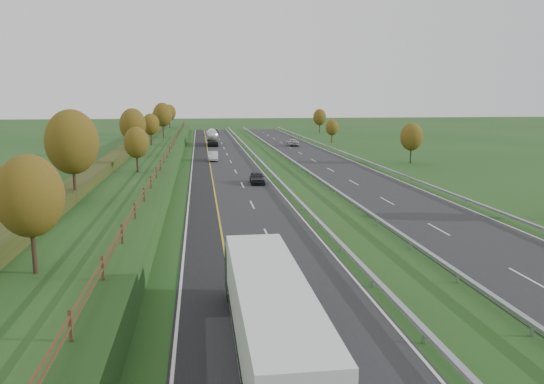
{
  "coord_description": "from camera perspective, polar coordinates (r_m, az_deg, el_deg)",
  "views": [
    {
      "loc": [
        -3.79,
        -16.5,
        10.6
      ],
      "look_at": [
        2.55,
        29.87,
        2.2
      ],
      "focal_mm": 35.0,
      "sensor_mm": 36.0,
      "label": 1
    }
  ],
  "objects": [
    {
      "name": "ground",
      "position": [
        73.23,
        1.56,
        1.85
      ],
      "size": [
        400.0,
        400.0,
        0.0
      ],
      "primitive_type": "plane",
      "color": "#1E4518",
      "rests_on": "ground"
    },
    {
      "name": "near_carriageway",
      "position": [
        77.32,
        -4.9,
        2.27
      ],
      "size": [
        10.5,
        200.0,
        0.04
      ],
      "primitive_type": "cube",
      "color": "#242427",
      "rests_on": "ground"
    },
    {
      "name": "far_carriageway",
      "position": [
        79.85,
        7.02,
        2.48
      ],
      "size": [
        10.5,
        200.0,
        0.04
      ],
      "primitive_type": "cube",
      "color": "#242427",
      "rests_on": "ground"
    },
    {
      "name": "hard_shoulder",
      "position": [
        77.23,
        -7.69,
        2.21
      ],
      "size": [
        3.0,
        200.0,
        0.04
      ],
      "primitive_type": "cube",
      "color": "black",
      "rests_on": "ground"
    },
    {
      "name": "lane_markings",
      "position": [
        77.77,
        -0.18,
        2.38
      ],
      "size": [
        26.75,
        200.0,
        0.01
      ],
      "color": "silver",
      "rests_on": "near_carriageway"
    },
    {
      "name": "embankment_left",
      "position": [
        77.65,
        -14.55,
        2.75
      ],
      "size": [
        12.0,
        200.0,
        2.0
      ],
      "primitive_type": "cube",
      "color": "#1E4518",
      "rests_on": "ground"
    },
    {
      "name": "hedge_left",
      "position": [
        77.73,
        -16.07,
        3.83
      ],
      "size": [
        2.2,
        180.0,
        1.1
      ],
      "primitive_type": "cube",
      "color": "#2B3616",
      "rests_on": "embankment_left"
    },
    {
      "name": "fence_left",
      "position": [
        76.64,
        -11.29,
        4.08
      ],
      "size": [
        0.12,
        189.06,
        1.2
      ],
      "color": "#422B19",
      "rests_on": "embankment_left"
    },
    {
      "name": "median_barrier_near",
      "position": [
        77.73,
        -0.71,
        2.79
      ],
      "size": [
        0.32,
        200.0,
        0.71
      ],
      "color": "#96989E",
      "rests_on": "ground"
    },
    {
      "name": "median_barrier_far",
      "position": [
        78.51,
        2.99,
        2.85
      ],
      "size": [
        0.32,
        200.0,
        0.71
      ],
      "color": "#96989E",
      "rests_on": "ground"
    },
    {
      "name": "outer_barrier_far",
      "position": [
        81.44,
        10.98,
        2.95
      ],
      "size": [
        0.32,
        200.0,
        0.71
      ],
      "color": "#96989E",
      "rests_on": "ground"
    },
    {
      "name": "trees_left",
      "position": [
        73.78,
        -14.76,
        6.55
      ],
      "size": [
        6.64,
        164.3,
        7.66
      ],
      "color": "#2D2116",
      "rests_on": "embankment_left"
    },
    {
      "name": "trees_far",
      "position": [
        111.1,
        9.9,
        6.75
      ],
      "size": [
        8.45,
        118.6,
        7.12
      ],
      "color": "#2D2116",
      "rests_on": "ground"
    },
    {
      "name": "box_lorry",
      "position": [
        20.98,
        -0.51,
        -13.05
      ],
      "size": [
        2.58,
        16.28,
        4.06
      ],
      "color": "black",
      "rests_on": "near_carriageway"
    },
    {
      "name": "road_tanker",
      "position": [
        120.19,
        -6.45,
        5.94
      ],
      "size": [
        2.4,
        11.22,
        3.46
      ],
      "color": "silver",
      "rests_on": "near_carriageway"
    },
    {
      "name": "car_dark_near",
      "position": [
        65.67,
        -1.61,
        1.57
      ],
      "size": [
        1.9,
        4.4,
        1.48
      ],
      "primitive_type": "imported",
      "rotation": [
        0.0,
        0.0,
        -0.04
      ],
      "color": "black",
      "rests_on": "near_carriageway"
    },
    {
      "name": "car_silver_mid",
      "position": [
        89.9,
        -6.35,
        3.86
      ],
      "size": [
        1.84,
        4.74,
        1.54
      ],
      "primitive_type": "imported",
      "rotation": [
        0.0,
        0.0,
        -0.05
      ],
      "color": "silver",
      "rests_on": "near_carriageway"
    },
    {
      "name": "car_small_far",
      "position": [
        152.6,
        -6.16,
        6.42
      ],
      "size": [
        2.24,
        5.09,
        1.45
      ],
      "primitive_type": "imported",
      "rotation": [
        0.0,
        0.0,
        0.04
      ],
      "color": "#171441",
      "rests_on": "near_carriageway"
    },
    {
      "name": "car_oncoming",
      "position": [
        116.92,
        2.24,
        5.35
      ],
      "size": [
        3.04,
        5.57,
        1.48
      ],
      "primitive_type": "imported",
      "rotation": [
        0.0,
        0.0,
        3.03
      ],
      "color": "#B0B0B5",
      "rests_on": "far_carriageway"
    }
  ]
}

